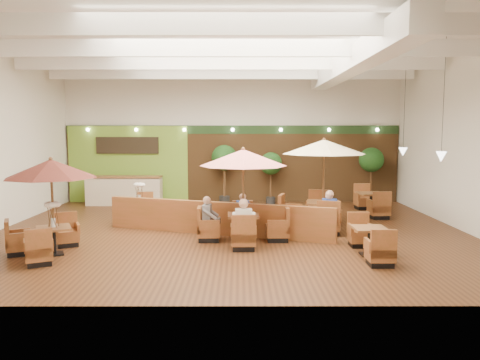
{
  "coord_description": "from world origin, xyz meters",
  "views": [
    {
      "loc": [
        0.28,
        -13.76,
        3.0
      ],
      "look_at": [
        0.3,
        0.5,
        1.5
      ],
      "focal_mm": 35.0,
      "sensor_mm": 36.0,
      "label": 1
    }
  ],
  "objects_px": {
    "table_0": "(50,185)",
    "topiary_2": "(371,162)",
    "diner_2": "(209,214)",
    "table_4": "(369,242)",
    "diner_0": "(243,219)",
    "diner_1": "(243,209)",
    "service_counter": "(124,191)",
    "booth_divider": "(216,218)",
    "diner_4": "(329,209)",
    "table_2": "(321,163)",
    "table_5": "(371,204)",
    "table_3": "(140,206)",
    "topiary_0": "(224,160)",
    "table_1": "(243,177)",
    "diner_3": "(329,208)",
    "topiary_1": "(271,166)"
  },
  "relations": [
    {
      "from": "service_counter",
      "to": "diner_4",
      "type": "relative_size",
      "value": 3.84
    },
    {
      "from": "topiary_0",
      "to": "table_2",
      "type": "bearing_deg",
      "value": -55.83
    },
    {
      "from": "table_1",
      "to": "topiary_0",
      "type": "bearing_deg",
      "value": 94.99
    },
    {
      "from": "table_0",
      "to": "table_2",
      "type": "relative_size",
      "value": 0.87
    },
    {
      "from": "table_2",
      "to": "table_4",
      "type": "height_order",
      "value": "table_2"
    },
    {
      "from": "table_0",
      "to": "diner_1",
      "type": "xyz_separation_m",
      "value": [
        4.66,
        2.36,
        -0.98
      ]
    },
    {
      "from": "service_counter",
      "to": "table_1",
      "type": "bearing_deg",
      "value": -52.79
    },
    {
      "from": "table_2",
      "to": "diner_4",
      "type": "distance_m",
      "value": 1.62
    },
    {
      "from": "table_2",
      "to": "diner_1",
      "type": "bearing_deg",
      "value": -143.89
    },
    {
      "from": "table_3",
      "to": "diner_4",
      "type": "xyz_separation_m",
      "value": [
        5.95,
        -2.05,
        0.26
      ]
    },
    {
      "from": "diner_3",
      "to": "table_2",
      "type": "bearing_deg",
      "value": 100.78
    },
    {
      "from": "table_3",
      "to": "topiary_0",
      "type": "height_order",
      "value": "topiary_0"
    },
    {
      "from": "topiary_1",
      "to": "table_2",
      "type": "bearing_deg",
      "value": -74.91
    },
    {
      "from": "topiary_0",
      "to": "table_1",
      "type": "bearing_deg",
      "value": -83.69
    },
    {
      "from": "table_5",
      "to": "booth_divider",
      "type": "bearing_deg",
      "value": -152.3
    },
    {
      "from": "diner_0",
      "to": "table_5",
      "type": "bearing_deg",
      "value": 44.87
    },
    {
      "from": "table_4",
      "to": "diner_0",
      "type": "xyz_separation_m",
      "value": [
        -3.04,
        0.55,
        0.45
      ]
    },
    {
      "from": "table_0",
      "to": "topiary_2",
      "type": "relative_size",
      "value": 1.07
    },
    {
      "from": "table_0",
      "to": "table_1",
      "type": "height_order",
      "value": "table_1"
    },
    {
      "from": "service_counter",
      "to": "table_3",
      "type": "bearing_deg",
      "value": -68.55
    },
    {
      "from": "table_5",
      "to": "diner_2",
      "type": "height_order",
      "value": "diner_2"
    },
    {
      "from": "table_0",
      "to": "table_2",
      "type": "height_order",
      "value": "table_2"
    },
    {
      "from": "topiary_2",
      "to": "diner_0",
      "type": "bearing_deg",
      "value": -125.44
    },
    {
      "from": "table_5",
      "to": "diner_1",
      "type": "relative_size",
      "value": 3.64
    },
    {
      "from": "topiary_1",
      "to": "diner_1",
      "type": "xyz_separation_m",
      "value": [
        -1.18,
        -5.56,
        -0.86
      ]
    },
    {
      "from": "service_counter",
      "to": "diner_2",
      "type": "distance_m",
      "value": 7.38
    },
    {
      "from": "table_3",
      "to": "diner_2",
      "type": "xyz_separation_m",
      "value": [
        2.5,
        -2.88,
        0.26
      ]
    },
    {
      "from": "diner_2",
      "to": "diner_4",
      "type": "xyz_separation_m",
      "value": [
        3.44,
        0.83,
        0.0
      ]
    },
    {
      "from": "table_0",
      "to": "diner_3",
      "type": "bearing_deg",
      "value": -7.48
    },
    {
      "from": "table_2",
      "to": "table_5",
      "type": "distance_m",
      "value": 3.67
    },
    {
      "from": "service_counter",
      "to": "table_5",
      "type": "xyz_separation_m",
      "value": [
        9.47,
        -2.05,
        -0.21
      ]
    },
    {
      "from": "diner_4",
      "to": "table_0",
      "type": "bearing_deg",
      "value": -140.81
    },
    {
      "from": "table_3",
      "to": "topiary_1",
      "type": "distance_m",
      "value": 5.98
    },
    {
      "from": "booth_divider",
      "to": "diner_4",
      "type": "height_order",
      "value": "diner_4"
    },
    {
      "from": "table_2",
      "to": "topiary_0",
      "type": "xyz_separation_m",
      "value": [
        -3.15,
        4.65,
        -0.19
      ]
    },
    {
      "from": "table_0",
      "to": "table_1",
      "type": "relative_size",
      "value": 0.97
    },
    {
      "from": "table_3",
      "to": "diner_1",
      "type": "relative_size",
      "value": 3.15
    },
    {
      "from": "table_0",
      "to": "table_4",
      "type": "relative_size",
      "value": 1.08
    },
    {
      "from": "booth_divider",
      "to": "topiary_0",
      "type": "bearing_deg",
      "value": 108.47
    },
    {
      "from": "table_3",
      "to": "table_5",
      "type": "bearing_deg",
      "value": 5.87
    },
    {
      "from": "diner_2",
      "to": "table_4",
      "type": "bearing_deg",
      "value": 73.96
    },
    {
      "from": "table_4",
      "to": "diner_1",
      "type": "relative_size",
      "value": 3.21
    },
    {
      "from": "topiary_0",
      "to": "booth_divider",
      "type": "bearing_deg",
      "value": -90.59
    },
    {
      "from": "diner_0",
      "to": "diner_1",
      "type": "height_order",
      "value": "diner_0"
    },
    {
      "from": "table_0",
      "to": "diner_3",
      "type": "xyz_separation_m",
      "value": [
        7.17,
        2.26,
        -0.93
      ]
    },
    {
      "from": "table_2",
      "to": "diner_0",
      "type": "bearing_deg",
      "value": -115.64
    },
    {
      "from": "table_1",
      "to": "diner_0",
      "type": "xyz_separation_m",
      "value": [
        0.0,
        -0.94,
        -0.97
      ]
    },
    {
      "from": "table_5",
      "to": "topiary_2",
      "type": "xyz_separation_m",
      "value": [
        0.61,
        2.25,
        1.36
      ]
    },
    {
      "from": "service_counter",
      "to": "diner_0",
      "type": "bearing_deg",
      "value": -56.53
    },
    {
      "from": "table_2",
      "to": "topiary_0",
      "type": "bearing_deg",
      "value": 139.66
    }
  ]
}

